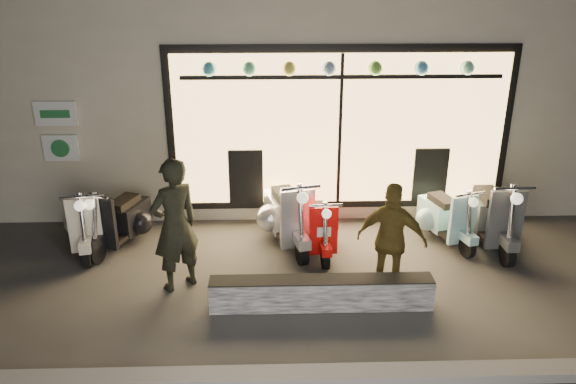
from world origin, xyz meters
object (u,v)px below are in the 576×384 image
scooter_red (317,225)px  man (175,225)px  graffiti_barrier (321,293)px  woman (392,240)px  scooter_silver (287,213)px

scooter_red → man: man is taller
graffiti_barrier → woman: (0.91, 0.34, 0.55)m
scooter_red → graffiti_barrier: bearing=-98.0°
scooter_silver → woman: 2.03m
graffiti_barrier → woman: size_ratio=1.83×
scooter_red → scooter_silver: bearing=145.8°
scooter_silver → graffiti_barrier: bearing=-92.6°
man → woman: size_ratio=1.19×
man → woman: bearing=137.6°
scooter_silver → woman: size_ratio=1.04×
scooter_red → woman: (0.83, -1.29, 0.39)m
man → woman: man is taller
graffiti_barrier → man: bearing=163.4°
graffiti_barrier → scooter_silver: scooter_silver is taller
graffiti_barrier → woman: 1.11m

